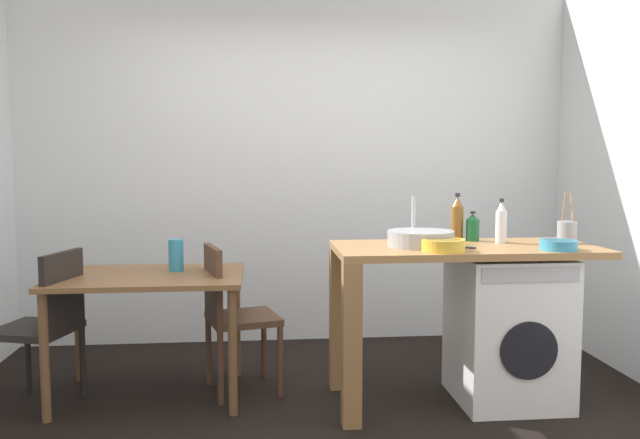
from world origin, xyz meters
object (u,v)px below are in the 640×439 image
dining_table (149,291)px  bottle_clear_small (501,223)px  chair_opposite (231,310)px  vase (176,255)px  bottle_squat_brown (473,228)px  colander (559,244)px  bottle_tall_green (457,219)px  mixing_bowl (443,244)px  chair_person_seat (47,320)px  washing_machine (507,328)px  utensil_crock (567,232)px

dining_table → bottle_clear_small: size_ratio=4.17×
chair_opposite → vase: vase is taller
bottle_squat_brown → colander: 0.55m
bottle_clear_small → vase: (-1.93, 0.25, -0.20)m
bottle_tall_green → bottle_clear_small: bottle_tall_green is taller
bottle_squat_brown → mixing_bowl: bearing=-126.4°
bottle_clear_small → dining_table: bearing=175.9°
dining_table → bottle_squat_brown: bearing=-1.3°
colander → bottle_tall_green: bearing=131.7°
vase → chair_person_seat: bearing=-162.5°
washing_machine → mixing_bowl: (-0.45, -0.20, 0.53)m
chair_opposite → utensil_crock: bearing=68.1°
dining_table → mixing_bowl: bearing=-15.4°
chair_person_seat → chair_opposite: bearing=-65.8°
washing_machine → utensil_crock: size_ratio=2.87×
bottle_clear_small → bottle_squat_brown: bearing=142.3°
chair_person_seat → vase: (0.70, 0.22, 0.33)m
bottle_clear_small → mixing_bowl: (-0.44, -0.30, -0.08)m
chair_opposite → mixing_bowl: mixing_bowl is taller
bottle_tall_green → utensil_crock: bearing=-18.7°
vase → bottle_clear_small: bearing=-7.4°
washing_machine → bottle_tall_green: bearing=132.5°
bottle_tall_green → bottle_clear_small: (0.22, -0.15, -0.01)m
utensil_crock → colander: (-0.18, -0.27, -0.04)m
chair_opposite → bottle_clear_small: (1.60, -0.18, 0.53)m
chair_person_seat → utensil_crock: utensil_crock is taller
bottle_squat_brown → chair_person_seat: bearing=-178.2°
washing_machine → dining_table: bearing=173.1°
bottle_squat_brown → utensil_crock: bearing=-17.1°
chair_person_seat → bottle_squat_brown: bearing=-72.4°
dining_table → bottle_squat_brown: bottle_squat_brown is taller
vase → mixing_bowl: bearing=-20.4°
dining_table → chair_person_seat: 0.58m
dining_table → vase: bearing=33.7°
mixing_bowl → utensil_crock: (0.82, 0.25, 0.03)m
colander → bottle_clear_small: bearing=121.9°
bottle_tall_green → mixing_bowl: bottle_tall_green is taller
bottle_tall_green → colander: bottle_tall_green is taller
chair_opposite → bottle_clear_small: size_ratio=3.41×
chair_opposite → utensil_crock: utensil_crock is taller
bottle_squat_brown → mixing_bowl: (-0.30, -0.41, -0.05)m
bottle_tall_green → vase: bearing=176.7°
chair_person_seat → bottle_squat_brown: 2.54m
bottle_clear_small → colander: bearing=-58.1°
chair_opposite → colander: bearing=59.3°
utensil_crock → washing_machine: bearing=-171.9°
washing_machine → vase: 2.02m
bottle_squat_brown → bottle_clear_small: bearing=-37.7°
dining_table → colander: colander is taller
colander → washing_machine: bearing=130.7°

